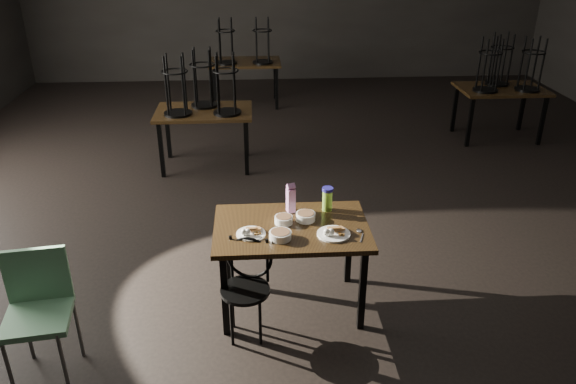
{
  "coord_description": "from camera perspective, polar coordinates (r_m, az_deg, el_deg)",
  "views": [
    {
      "loc": [
        -0.71,
        -5.24,
        2.87
      ],
      "look_at": [
        -0.44,
        -1.06,
        0.85
      ],
      "focal_mm": 35.0,
      "sensor_mm": 36.0,
      "label": 1
    }
  ],
  "objects": [
    {
      "name": "plate_left",
      "position": [
        4.23,
        -3.82,
        -4.11
      ],
      "size": [
        0.22,
        0.22,
        0.07
      ],
      "color": "white",
      "rests_on": "main_table"
    },
    {
      "name": "bentwood_chair",
      "position": [
        4.24,
        -4.2,
        -8.95
      ],
      "size": [
        0.4,
        0.39,
        0.78
      ],
      "rotation": [
        0.0,
        0.0,
        -0.23
      ],
      "color": "black",
      "rests_on": "ground"
    },
    {
      "name": "main_table",
      "position": [
        4.39,
        0.34,
        -4.37
      ],
      "size": [
        1.2,
        0.8,
        0.75
      ],
      "color": "black",
      "rests_on": "ground"
    },
    {
      "name": "water_bottle",
      "position": [
        4.55,
        4.02,
        -0.68
      ],
      "size": [
        0.09,
        0.09,
        0.2
      ],
      "color": "#8EC83A",
      "rests_on": "main_table"
    },
    {
      "name": "school_chair",
      "position": [
        4.2,
        -24.05,
        -10.37
      ],
      "size": [
        0.48,
        0.48,
        0.92
      ],
      "rotation": [
        0.0,
        0.0,
        0.14
      ],
      "color": "#74B587",
      "rests_on": "ground"
    },
    {
      "name": "bg_table_right",
      "position": [
        8.63,
        20.94,
        10.02
      ],
      "size": [
        1.2,
        0.8,
        1.48
      ],
      "color": "black",
      "rests_on": "ground"
    },
    {
      "name": "juice_carton",
      "position": [
        4.51,
        0.29,
        -0.67
      ],
      "size": [
        0.08,
        0.08,
        0.25
      ],
      "color": "#8A1976",
      "rests_on": "main_table"
    },
    {
      "name": "bowl_far",
      "position": [
        4.42,
        1.8,
        -2.48
      ],
      "size": [
        0.15,
        0.15,
        0.06
      ],
      "color": "white",
      "rests_on": "main_table"
    },
    {
      "name": "spoon",
      "position": [
        4.3,
        7.28,
        -4.02
      ],
      "size": [
        0.06,
        0.2,
        0.01
      ],
      "color": "silver",
      "rests_on": "main_table"
    },
    {
      "name": "plate_right",
      "position": [
        4.23,
        4.65,
        -4.12
      ],
      "size": [
        0.25,
        0.25,
        0.08
      ],
      "color": "white",
      "rests_on": "main_table"
    },
    {
      "name": "bowl_big",
      "position": [
        4.17,
        -0.79,
        -4.39
      ],
      "size": [
        0.17,
        0.17,
        0.06
      ],
      "color": "white",
      "rests_on": "main_table"
    },
    {
      "name": "bg_table_far",
      "position": [
        9.73,
        -4.4,
        13.07
      ],
      "size": [
        1.2,
        0.8,
        1.48
      ],
      "color": "black",
      "rests_on": "ground"
    },
    {
      "name": "bg_table_left",
      "position": [
        7.14,
        -8.58,
        8.39
      ],
      "size": [
        1.2,
        0.8,
        1.48
      ],
      "color": "black",
      "rests_on": "ground"
    },
    {
      "name": "bowl_near",
      "position": [
        4.38,
        -0.44,
        -2.81
      ],
      "size": [
        0.14,
        0.14,
        0.06
      ],
      "color": "white",
      "rests_on": "main_table"
    }
  ]
}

